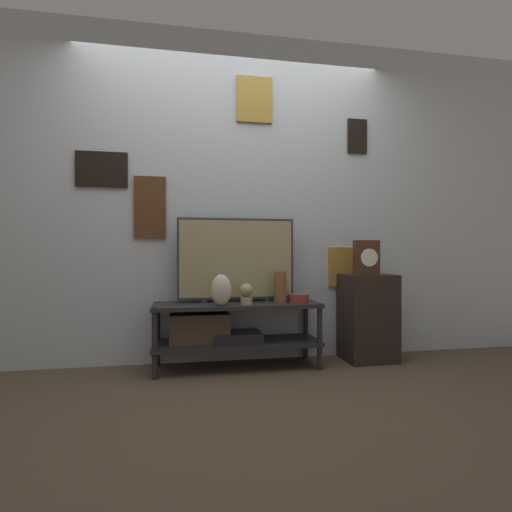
{
  "coord_description": "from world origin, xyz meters",
  "views": [
    {
      "loc": [
        -0.42,
        -2.79,
        0.87
      ],
      "look_at": [
        0.15,
        0.24,
        0.86
      ],
      "focal_mm": 28.0,
      "sensor_mm": 36.0,
      "label": 1
    }
  ],
  "objects_px": {
    "candle_jar": "(248,296)",
    "mantel_clock": "(366,258)",
    "television": "(236,259)",
    "decorative_bust": "(246,293)",
    "vase_wide_bowl": "(298,298)",
    "vase_tall_ceramic": "(280,287)",
    "vase_urn_stoneware": "(221,290)"
  },
  "relations": [
    {
      "from": "vase_tall_ceramic",
      "to": "vase_urn_stoneware",
      "type": "height_order",
      "value": "vase_tall_ceramic"
    },
    {
      "from": "television",
      "to": "vase_urn_stoneware",
      "type": "relative_size",
      "value": 4.03
    },
    {
      "from": "vase_urn_stoneware",
      "to": "vase_tall_ceramic",
      "type": "bearing_deg",
      "value": 12.82
    },
    {
      "from": "vase_tall_ceramic",
      "to": "vase_wide_bowl",
      "type": "height_order",
      "value": "vase_tall_ceramic"
    },
    {
      "from": "television",
      "to": "mantel_clock",
      "type": "xyz_separation_m",
      "value": [
        1.05,
        -0.1,
        0.01
      ]
    },
    {
      "from": "television",
      "to": "decorative_bust",
      "type": "distance_m",
      "value": 0.33
    },
    {
      "from": "candle_jar",
      "to": "mantel_clock",
      "type": "relative_size",
      "value": 0.37
    },
    {
      "from": "television",
      "to": "mantel_clock",
      "type": "bearing_deg",
      "value": -5.5
    },
    {
      "from": "vase_tall_ceramic",
      "to": "vase_wide_bowl",
      "type": "distance_m",
      "value": 0.17
    },
    {
      "from": "television",
      "to": "decorative_bust",
      "type": "bearing_deg",
      "value": -76.94
    },
    {
      "from": "mantel_clock",
      "to": "decorative_bust",
      "type": "bearing_deg",
      "value": -174.28
    },
    {
      "from": "candle_jar",
      "to": "mantel_clock",
      "type": "bearing_deg",
      "value": -0.62
    },
    {
      "from": "television",
      "to": "vase_wide_bowl",
      "type": "relative_size",
      "value": 5.68
    },
    {
      "from": "decorative_bust",
      "to": "vase_wide_bowl",
      "type": "bearing_deg",
      "value": 10.78
    },
    {
      "from": "vase_urn_stoneware",
      "to": "decorative_bust",
      "type": "bearing_deg",
      "value": 7.56
    },
    {
      "from": "candle_jar",
      "to": "vase_tall_ceramic",
      "type": "bearing_deg",
      "value": -6.72
    },
    {
      "from": "vase_tall_ceramic",
      "to": "vase_wide_bowl",
      "type": "xyz_separation_m",
      "value": [
        0.15,
        -0.0,
        -0.09
      ]
    },
    {
      "from": "candle_jar",
      "to": "mantel_clock",
      "type": "height_order",
      "value": "mantel_clock"
    },
    {
      "from": "television",
      "to": "vase_wide_bowl",
      "type": "xyz_separation_m",
      "value": [
        0.47,
        -0.12,
        -0.31
      ]
    },
    {
      "from": "vase_wide_bowl",
      "to": "mantel_clock",
      "type": "height_order",
      "value": "mantel_clock"
    },
    {
      "from": "television",
      "to": "candle_jar",
      "type": "bearing_deg",
      "value": -49.85
    },
    {
      "from": "vase_wide_bowl",
      "to": "mantel_clock",
      "type": "relative_size",
      "value": 0.58
    },
    {
      "from": "vase_wide_bowl",
      "to": "candle_jar",
      "type": "distance_m",
      "value": 0.4
    },
    {
      "from": "television",
      "to": "vase_urn_stoneware",
      "type": "distance_m",
      "value": 0.35
    },
    {
      "from": "vase_tall_ceramic",
      "to": "decorative_bust",
      "type": "relative_size",
      "value": 1.53
    },
    {
      "from": "television",
      "to": "vase_tall_ceramic",
      "type": "bearing_deg",
      "value": -20.19
    },
    {
      "from": "vase_wide_bowl",
      "to": "mantel_clock",
      "type": "bearing_deg",
      "value": 1.94
    },
    {
      "from": "vase_wide_bowl",
      "to": "television",
      "type": "bearing_deg",
      "value": 165.63
    },
    {
      "from": "television",
      "to": "vase_wide_bowl",
      "type": "height_order",
      "value": "television"
    },
    {
      "from": "vase_urn_stoneware",
      "to": "candle_jar",
      "type": "bearing_deg",
      "value": 31.95
    },
    {
      "from": "vase_tall_ceramic",
      "to": "candle_jar",
      "type": "bearing_deg",
      "value": 173.28
    },
    {
      "from": "vase_wide_bowl",
      "to": "vase_tall_ceramic",
      "type": "bearing_deg",
      "value": 179.73
    }
  ]
}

